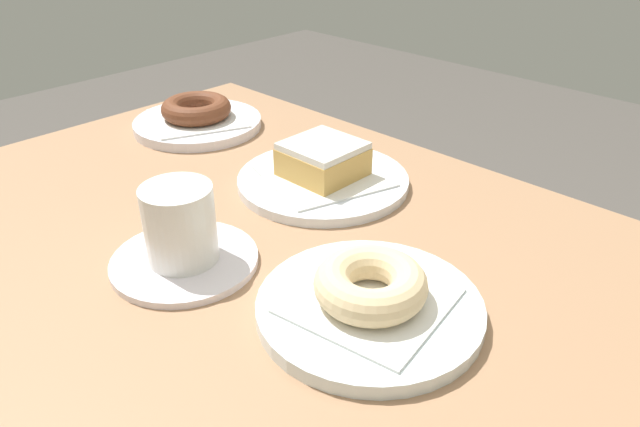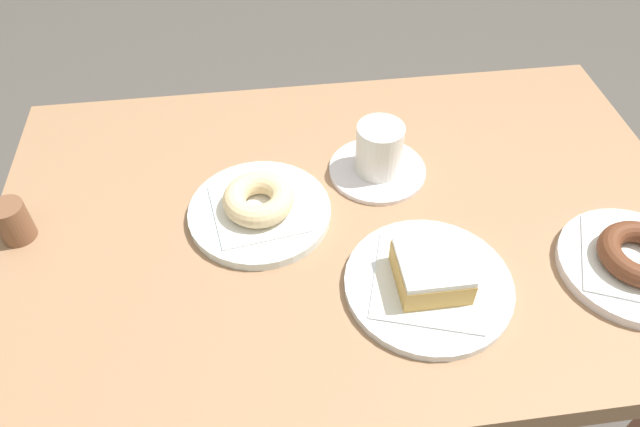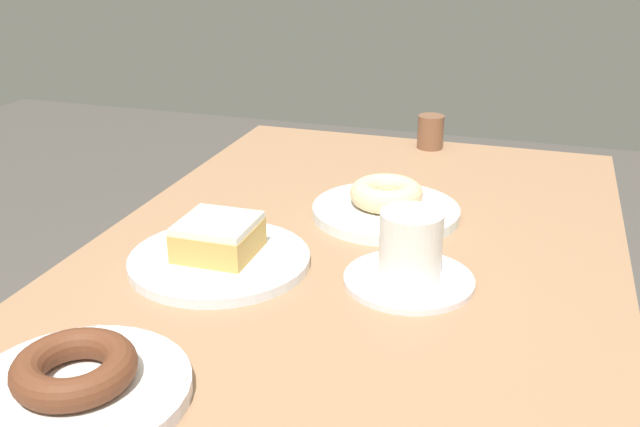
# 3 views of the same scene
# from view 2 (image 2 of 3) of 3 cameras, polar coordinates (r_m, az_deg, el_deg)

# --- Properties ---
(ground_plane) EXTENTS (6.00, 6.00, 0.00)m
(ground_plane) POSITION_cam_2_polar(r_m,az_deg,el_deg) (1.48, 1.63, -19.29)
(ground_plane) COLOR #504A45
(table) EXTENTS (1.04, 0.68, 0.71)m
(table) POSITION_cam_2_polar(r_m,az_deg,el_deg) (0.96, 2.37, -4.38)
(table) COLOR #9D7452
(table) RESTS_ON ground_plane
(plate_sugar_ring) EXTENTS (0.21, 0.21, 0.01)m
(plate_sugar_ring) POSITION_cam_2_polar(r_m,az_deg,el_deg) (0.88, -5.85, 0.13)
(plate_sugar_ring) COLOR white
(plate_sugar_ring) RESTS_ON table
(napkin_sugar_ring) EXTENTS (0.15, 0.15, 0.00)m
(napkin_sugar_ring) POSITION_cam_2_polar(r_m,az_deg,el_deg) (0.87, -5.89, 0.54)
(napkin_sugar_ring) COLOR white
(napkin_sugar_ring) RESTS_ON plate_sugar_ring
(donut_sugar_ring) EXTENTS (0.10, 0.10, 0.03)m
(donut_sugar_ring) POSITION_cam_2_polar(r_m,az_deg,el_deg) (0.86, -5.98, 1.39)
(donut_sugar_ring) COLOR beige
(donut_sugar_ring) RESTS_ON napkin_sugar_ring
(plate_glazed_square) EXTENTS (0.22, 0.22, 0.01)m
(plate_glazed_square) POSITION_cam_2_polar(r_m,az_deg,el_deg) (0.80, 10.42, -6.78)
(plate_glazed_square) COLOR white
(plate_glazed_square) RESTS_ON table
(napkin_glazed_square) EXTENTS (0.18, 0.18, 0.00)m
(napkin_glazed_square) POSITION_cam_2_polar(r_m,az_deg,el_deg) (0.80, 10.50, -6.44)
(napkin_glazed_square) COLOR white
(napkin_glazed_square) RESTS_ON plate_glazed_square
(donut_glazed_square) EXTENTS (0.09, 0.09, 0.04)m
(donut_glazed_square) POSITION_cam_2_polar(r_m,az_deg,el_deg) (0.78, 10.73, -5.39)
(donut_glazed_square) COLOR tan
(donut_glazed_square) RESTS_ON napkin_glazed_square
(plate_chocolate_ring) EXTENTS (0.20, 0.20, 0.01)m
(plate_chocolate_ring) POSITION_cam_2_polar(r_m,az_deg,el_deg) (0.91, 28.02, -4.48)
(plate_chocolate_ring) COLOR white
(plate_chocolate_ring) RESTS_ON table
(napkin_chocolate_ring) EXTENTS (0.18, 0.18, 0.00)m
(napkin_chocolate_ring) POSITION_cam_2_polar(r_m,az_deg,el_deg) (0.91, 28.21, -4.12)
(napkin_chocolate_ring) COLOR white
(napkin_chocolate_ring) RESTS_ON plate_chocolate_ring
(donut_chocolate_ring) EXTENTS (0.11, 0.11, 0.03)m
(donut_chocolate_ring) POSITION_cam_2_polar(r_m,az_deg,el_deg) (0.90, 28.57, -3.45)
(donut_chocolate_ring) COLOR brown
(donut_chocolate_ring) RESTS_ON napkin_chocolate_ring
(coffee_cup) EXTENTS (0.15, 0.15, 0.09)m
(coffee_cup) POSITION_cam_2_polar(r_m,az_deg,el_deg) (0.93, 5.69, 5.69)
(coffee_cup) COLOR white
(coffee_cup) RESTS_ON table
(sugar_jar) EXTENTS (0.05, 0.05, 0.06)m
(sugar_jar) POSITION_cam_2_polar(r_m,az_deg,el_deg) (0.93, -27.57, -0.69)
(sugar_jar) COLOR brown
(sugar_jar) RESTS_ON table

